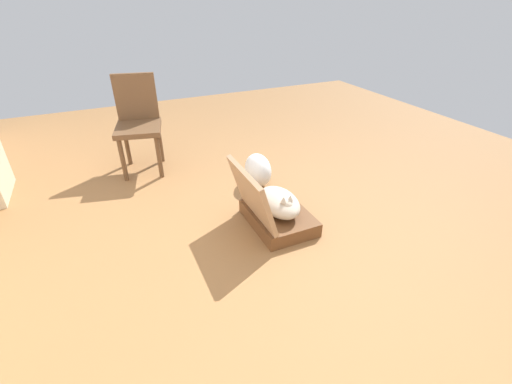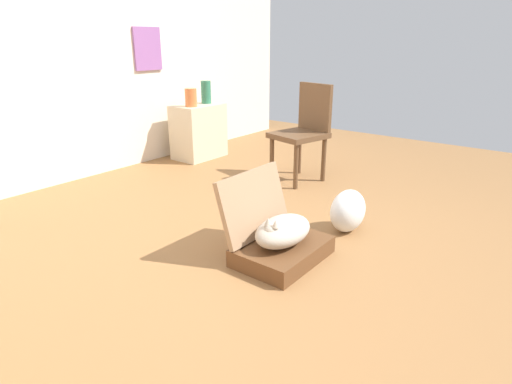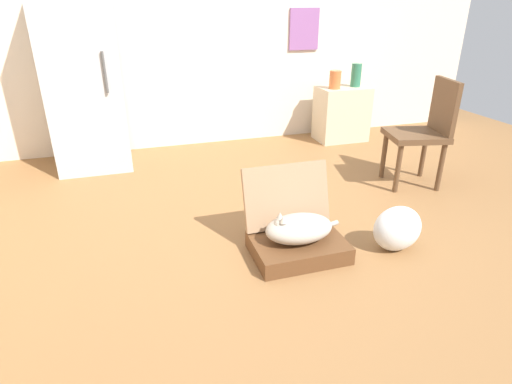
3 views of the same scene
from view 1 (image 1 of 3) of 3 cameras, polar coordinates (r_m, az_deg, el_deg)
name	(u,v)px [view 1 (image 1 of 3)]	position (r m, az deg, el deg)	size (l,w,h in m)	color
ground_plane	(233,227)	(2.76, -3.71, -5.67)	(7.68, 7.68, 0.00)	olive
suitcase_base	(278,217)	(2.77, 3.66, -4.15)	(0.59, 0.43, 0.11)	brown
suitcase_lid	(252,195)	(2.54, -0.73, -0.42)	(0.59, 0.43, 0.04)	#9B7756
cat	(279,202)	(2.68, 3.80, -1.68)	(0.52, 0.28, 0.21)	#B2A899
plastic_bag_white	(258,170)	(3.26, 0.32, 3.62)	(0.33, 0.23, 0.31)	silver
chair	(138,121)	(3.67, -18.72, 10.97)	(0.55, 0.51, 0.93)	brown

